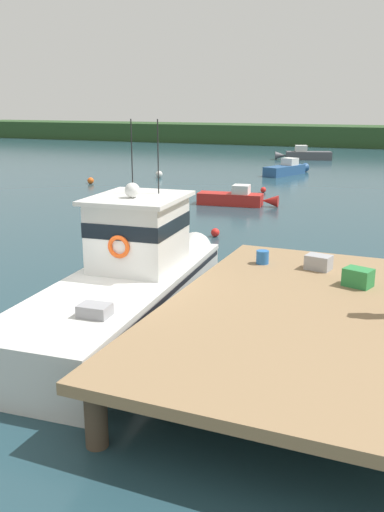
# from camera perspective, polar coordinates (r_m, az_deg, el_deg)

# --- Properties ---
(ground_plane) EXTENTS (200.00, 200.00, 0.00)m
(ground_plane) POSITION_cam_1_polar(r_m,az_deg,el_deg) (13.49, -8.27, -7.42)
(ground_plane) COLOR #23424C
(dock) EXTENTS (6.00, 9.00, 1.20)m
(dock) POSITION_cam_1_polar(r_m,az_deg,el_deg) (11.50, 12.63, -5.99)
(dock) COLOR #4C3D2D
(dock) RESTS_ON ground
(main_fishing_boat) EXTENTS (3.15, 9.91, 4.80)m
(main_fishing_boat) POSITION_cam_1_polar(r_m,az_deg,el_deg) (13.62, -6.41, -2.62)
(main_fishing_boat) COLOR silver
(main_fishing_boat) RESTS_ON ground
(crate_single_far) EXTENTS (0.67, 0.54, 0.36)m
(crate_single_far) POSITION_cam_1_polar(r_m,az_deg,el_deg) (14.16, 12.74, -0.63)
(crate_single_far) COLOR #9E9EA3
(crate_single_far) RESTS_ON dock
(crate_stack_mid_dock) EXTENTS (0.71, 0.60, 0.41)m
(crate_stack_mid_dock) POSITION_cam_1_polar(r_m,az_deg,el_deg) (13.08, 16.53, -2.10)
(crate_stack_mid_dock) COLOR #2D8442
(crate_stack_mid_dock) RESTS_ON dock
(bait_bucket) EXTENTS (0.32, 0.32, 0.34)m
(bait_bucket) POSITION_cam_1_polar(r_m,az_deg,el_deg) (14.42, 7.18, -0.12)
(bait_bucket) COLOR #2866B2
(bait_bucket) RESTS_ON dock
(moored_boat_off_the_point) EXTENTS (5.24, 2.67, 1.32)m
(moored_boat_off_the_point) POSITION_cam_1_polar(r_m,az_deg,el_deg) (54.26, 11.38, 10.06)
(moored_boat_off_the_point) COLOR #4C4C51
(moored_boat_off_the_point) RESTS_ON ground
(moored_boat_outer_mooring) EXTENTS (2.56, 4.75, 1.20)m
(moored_boat_outer_mooring) POSITION_cam_1_polar(r_m,az_deg,el_deg) (42.63, 9.64, 8.71)
(moored_boat_outer_mooring) COLOR #285184
(moored_boat_outer_mooring) RESTS_ON ground
(moored_boat_far_right) EXTENTS (4.26, 1.44, 1.07)m
(moored_boat_far_right) POSITION_cam_1_polar(r_m,az_deg,el_deg) (29.44, 4.46, 5.89)
(moored_boat_far_right) COLOR red
(moored_boat_far_right) RESTS_ON ground
(mooring_buoy_outer) EXTENTS (0.49, 0.49, 0.49)m
(mooring_buoy_outer) POSITION_cam_1_polar(r_m,az_deg,el_deg) (40.36, -3.37, 8.29)
(mooring_buoy_outer) COLOR silver
(mooring_buoy_outer) RESTS_ON ground
(mooring_buoy_inshore) EXTENTS (0.34, 0.34, 0.34)m
(mooring_buoy_inshore) POSITION_cam_1_polar(r_m,az_deg,el_deg) (33.79, 7.26, 6.69)
(mooring_buoy_inshore) COLOR red
(mooring_buoy_inshore) RESTS_ON ground
(mooring_buoy_channel_marker) EXTENTS (0.34, 0.34, 0.34)m
(mooring_buoy_channel_marker) POSITION_cam_1_polar(r_m,az_deg,el_deg) (22.40, 2.37, 2.41)
(mooring_buoy_channel_marker) COLOR red
(mooring_buoy_channel_marker) RESTS_ON ground
(mooring_buoy_spare_mooring) EXTENTS (0.42, 0.42, 0.42)m
(mooring_buoy_spare_mooring) POSITION_cam_1_polar(r_m,az_deg,el_deg) (37.83, -10.27, 7.55)
(mooring_buoy_spare_mooring) COLOR #EA5B19
(mooring_buoy_spare_mooring) RESTS_ON ground
(far_shoreline) EXTENTS (120.00, 8.00, 2.40)m
(far_shoreline) POSITION_cam_1_polar(r_m,az_deg,el_deg) (73.00, 17.97, 11.50)
(far_shoreline) COLOR #284723
(far_shoreline) RESTS_ON ground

